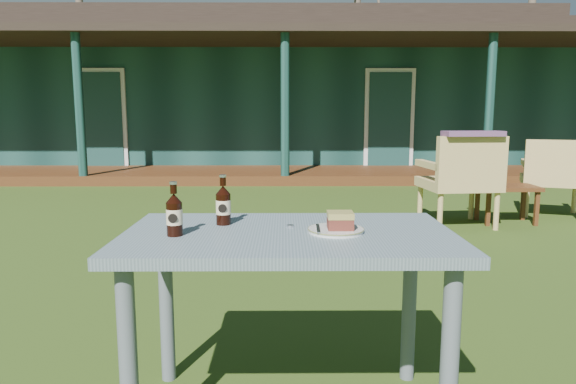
{
  "coord_description": "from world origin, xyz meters",
  "views": [
    {
      "loc": [
        -0.02,
        -3.43,
        1.14
      ],
      "look_at": [
        0.0,
        -1.3,
        0.82
      ],
      "focal_mm": 32.0,
      "sensor_mm": 36.0,
      "label": 1
    }
  ],
  "objects_px": {
    "cafe_table": "(289,258)",
    "cola_bottle_far": "(174,214)",
    "armchair_left": "(462,176)",
    "armchair_right": "(554,174)",
    "cake_slice": "(340,220)",
    "side_table": "(507,191)",
    "cola_bottle_near": "(223,205)",
    "plate": "(336,230)"
  },
  "relations": [
    {
      "from": "cola_bottle_far",
      "to": "armchair_right",
      "type": "relative_size",
      "value": 0.22
    },
    {
      "from": "cola_bottle_far",
      "to": "side_table",
      "type": "bearing_deg",
      "value": 52.42
    },
    {
      "from": "plate",
      "to": "cola_bottle_near",
      "type": "height_order",
      "value": "cola_bottle_near"
    },
    {
      "from": "armchair_left",
      "to": "armchair_right",
      "type": "distance_m",
      "value": 1.31
    },
    {
      "from": "armchair_right",
      "to": "side_table",
      "type": "height_order",
      "value": "armchair_right"
    },
    {
      "from": "armchair_left",
      "to": "side_table",
      "type": "relative_size",
      "value": 1.56
    },
    {
      "from": "cafe_table",
      "to": "plate",
      "type": "bearing_deg",
      "value": -4.12
    },
    {
      "from": "plate",
      "to": "side_table",
      "type": "xyz_separation_m",
      "value": [
        2.16,
        3.51,
        -0.39
      ]
    },
    {
      "from": "side_table",
      "to": "cake_slice",
      "type": "bearing_deg",
      "value": -121.45
    },
    {
      "from": "cake_slice",
      "to": "cola_bottle_near",
      "type": "height_order",
      "value": "cola_bottle_near"
    },
    {
      "from": "plate",
      "to": "armchair_left",
      "type": "bearing_deg",
      "value": 64.05
    },
    {
      "from": "cafe_table",
      "to": "side_table",
      "type": "distance_m",
      "value": 4.21
    },
    {
      "from": "armchair_right",
      "to": "cola_bottle_far",
      "type": "bearing_deg",
      "value": -131.17
    },
    {
      "from": "cola_bottle_near",
      "to": "armchair_left",
      "type": "relative_size",
      "value": 0.21
    },
    {
      "from": "cake_slice",
      "to": "cola_bottle_near",
      "type": "bearing_deg",
      "value": 161.98
    },
    {
      "from": "armchair_left",
      "to": "side_table",
      "type": "height_order",
      "value": "armchair_left"
    },
    {
      "from": "cola_bottle_far",
      "to": "armchair_left",
      "type": "relative_size",
      "value": 0.21
    },
    {
      "from": "cake_slice",
      "to": "side_table",
      "type": "distance_m",
      "value": 4.14
    },
    {
      "from": "armchair_right",
      "to": "side_table",
      "type": "relative_size",
      "value": 1.45
    },
    {
      "from": "cafe_table",
      "to": "armchair_right",
      "type": "distance_m",
      "value": 4.85
    },
    {
      "from": "cake_slice",
      "to": "cola_bottle_near",
      "type": "distance_m",
      "value": 0.46
    },
    {
      "from": "armchair_left",
      "to": "plate",
      "type": "bearing_deg",
      "value": -115.95
    },
    {
      "from": "cake_slice",
      "to": "armchair_left",
      "type": "distance_m",
      "value": 3.69
    },
    {
      "from": "cafe_table",
      "to": "side_table",
      "type": "height_order",
      "value": "cafe_table"
    },
    {
      "from": "cola_bottle_far",
      "to": "armchair_left",
      "type": "distance_m",
      "value": 4.02
    },
    {
      "from": "cola_bottle_near",
      "to": "plate",
      "type": "bearing_deg",
      "value": -17.78
    },
    {
      "from": "cafe_table",
      "to": "cola_bottle_near",
      "type": "height_order",
      "value": "cola_bottle_near"
    },
    {
      "from": "cake_slice",
      "to": "armchair_left",
      "type": "bearing_deg",
      "value": 64.3
    },
    {
      "from": "side_table",
      "to": "armchair_right",
      "type": "bearing_deg",
      "value": 26.13
    },
    {
      "from": "cola_bottle_far",
      "to": "armchair_right",
      "type": "height_order",
      "value": "cola_bottle_far"
    },
    {
      "from": "plate",
      "to": "cola_bottle_far",
      "type": "distance_m",
      "value": 0.58
    },
    {
      "from": "cola_bottle_near",
      "to": "armchair_left",
      "type": "xyz_separation_m",
      "value": [
        2.03,
        3.18,
        -0.27
      ]
    },
    {
      "from": "cola_bottle_near",
      "to": "side_table",
      "type": "bearing_deg",
      "value": 52.52
    },
    {
      "from": "armchair_left",
      "to": "armchair_right",
      "type": "height_order",
      "value": "armchair_left"
    },
    {
      "from": "side_table",
      "to": "cola_bottle_far",
      "type": "bearing_deg",
      "value": -127.58
    },
    {
      "from": "cola_bottle_near",
      "to": "side_table",
      "type": "distance_m",
      "value": 4.27
    },
    {
      "from": "cafe_table",
      "to": "cola_bottle_far",
      "type": "distance_m",
      "value": 0.44
    },
    {
      "from": "cola_bottle_near",
      "to": "armchair_right",
      "type": "height_order",
      "value": "cola_bottle_near"
    },
    {
      "from": "cafe_table",
      "to": "cola_bottle_far",
      "type": "relative_size",
      "value": 6.26
    },
    {
      "from": "plate",
      "to": "cake_slice",
      "type": "relative_size",
      "value": 2.22
    },
    {
      "from": "cola_bottle_near",
      "to": "armchair_right",
      "type": "relative_size",
      "value": 0.22
    },
    {
      "from": "cake_slice",
      "to": "armchair_left",
      "type": "relative_size",
      "value": 0.1
    }
  ]
}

